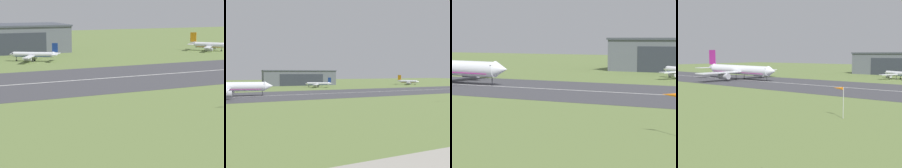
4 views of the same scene
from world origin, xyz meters
TOP-DOWN VIEW (x-y plane):
  - runway_strip at (0.00, 122.26)m, footprint 426.61×50.35m
  - runway_centreline at (0.00, 122.26)m, footprint 383.95×0.70m
  - hangar_building at (-21.78, 221.79)m, footprint 69.30×35.94m
  - airplane_parked_west at (84.11, 183.55)m, footprint 21.90×21.84m
  - airplane_parked_centre at (-14.42, 177.03)m, footprint 22.56×20.99m

SIDE VIEW (x-z plane):
  - runway_strip at x=0.00m, z-range 0.00..0.06m
  - runway_centreline at x=0.00m, z-range 0.06..0.07m
  - airplane_parked_centre at x=-14.42m, z-range -1.20..7.01m
  - airplane_parked_west at x=84.11m, z-range -1.94..7.85m
  - hangar_building at x=-21.78m, z-range 0.02..14.59m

